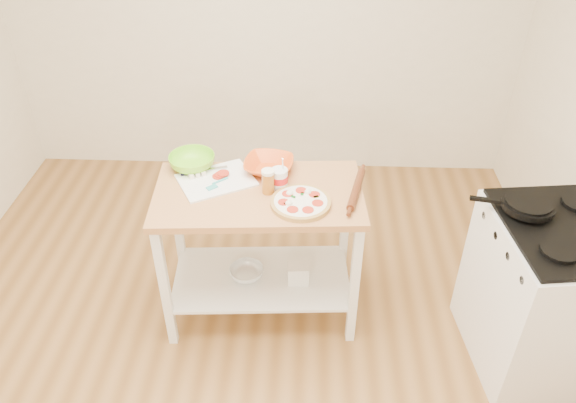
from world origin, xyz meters
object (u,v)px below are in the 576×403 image
(spatula, at_px, (216,184))
(knife, at_px, (198,172))
(beer_pint, at_px, (268,181))
(rolling_pin, at_px, (356,189))
(orange_bowl, at_px, (269,166))
(cutting_board, at_px, (216,180))
(shelf_bin, at_px, (298,272))
(gas_stove, at_px, (545,294))
(green_bowl, at_px, (192,162))
(shelf_glass_bowl, at_px, (247,273))
(yogurt_tub, at_px, (279,178))
(skillet, at_px, (527,205))
(pizza, at_px, (300,202))
(prep_island, at_px, (260,228))

(spatula, height_order, knife, knife)
(beer_pint, xyz_separation_m, rolling_pin, (0.48, 0.02, -0.05))
(beer_pint, bearing_deg, orange_bowl, 93.31)
(cutting_board, xyz_separation_m, shelf_bin, (0.48, -0.11, -0.59))
(gas_stove, height_order, rolling_pin, gas_stove)
(green_bowl, distance_m, rolling_pin, 0.96)
(knife, height_order, shelf_bin, knife)
(rolling_pin, bearing_deg, shelf_bin, -174.54)
(gas_stove, relative_size, rolling_pin, 3.00)
(rolling_pin, height_order, shelf_glass_bowl, rolling_pin)
(spatula, height_order, rolling_pin, rolling_pin)
(yogurt_tub, bearing_deg, skillet, -9.66)
(spatula, bearing_deg, pizza, -58.66)
(skillet, xyz_separation_m, cutting_board, (-1.64, 0.26, -0.07))
(pizza, height_order, beer_pint, beer_pint)
(orange_bowl, distance_m, yogurt_tub, 0.18)
(prep_island, relative_size, orange_bowl, 4.22)
(gas_stove, relative_size, shelf_bin, 8.86)
(green_bowl, bearing_deg, gas_stove, -14.76)
(gas_stove, height_order, pizza, gas_stove)
(prep_island, distance_m, shelf_glass_bowl, 0.37)
(green_bowl, xyz_separation_m, yogurt_tub, (0.52, -0.17, 0.02))
(beer_pint, relative_size, rolling_pin, 0.38)
(cutting_board, height_order, orange_bowl, orange_bowl)
(rolling_pin, bearing_deg, orange_bowl, 158.06)
(knife, relative_size, beer_pint, 1.83)
(skillet, relative_size, cutting_board, 0.85)
(prep_island, height_order, shelf_glass_bowl, prep_island)
(cutting_board, distance_m, spatula, 0.06)
(cutting_board, bearing_deg, skillet, -37.30)
(pizza, xyz_separation_m, spatula, (-0.47, 0.15, 0.00))
(prep_island, bearing_deg, gas_stove, -10.62)
(gas_stove, bearing_deg, yogurt_tub, 159.92)
(prep_island, bearing_deg, pizza, -24.97)
(gas_stove, relative_size, knife, 4.28)
(spatula, height_order, shelf_bin, spatula)
(yogurt_tub, bearing_deg, rolling_pin, -5.00)
(beer_pint, height_order, yogurt_tub, yogurt_tub)
(knife, distance_m, green_bowl, 0.08)
(skillet, bearing_deg, knife, 179.47)
(orange_bowl, height_order, shelf_glass_bowl, orange_bowl)
(rolling_pin, bearing_deg, pizza, -157.66)
(knife, bearing_deg, gas_stove, -31.56)
(pizza, distance_m, spatula, 0.49)
(cutting_board, relative_size, spatula, 3.67)
(rolling_pin, bearing_deg, prep_island, -178.37)
(shelf_glass_bowl, bearing_deg, rolling_pin, 1.46)
(knife, xyz_separation_m, beer_pint, (0.42, -0.16, 0.05))
(skillet, bearing_deg, beer_pint, -176.89)
(skillet, distance_m, green_bowl, 1.83)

